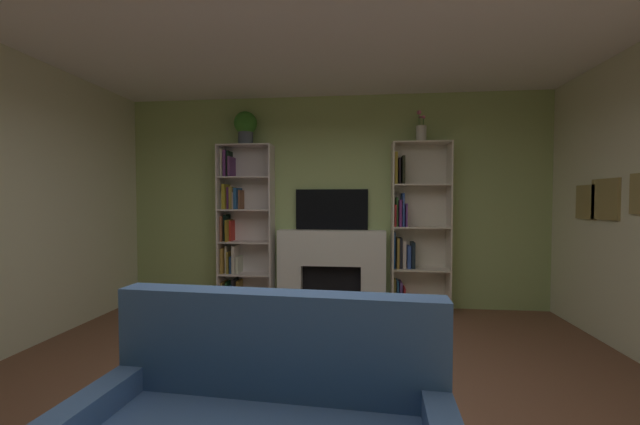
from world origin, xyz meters
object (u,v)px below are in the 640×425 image
Objects in this scene: tv at (332,209)px; bookshelf_right at (413,230)px; fireplace at (331,267)px; potted_plant at (246,126)px; bookshelf_left at (240,228)px; vase_with_flowers at (421,132)px; coffee_table at (289,370)px.

bookshelf_right is at bearing -4.12° from tv.
tv is 0.45× the size of bookshelf_right.
fireplace is 0.70× the size of bookshelf_right.
bookshelf_right is 2.65m from potted_plant.
bookshelf_left reaches higher than fireplace.
potted_plant is 1.10× the size of vase_with_flowers.
potted_plant is at bearing -174.12° from tv.
bookshelf_left is 2.73m from vase_with_flowers.
bookshelf_left is at bearing -179.92° from bookshelf_right.
tv reaches higher than fireplace.
bookshelf_left is at bearing -176.34° from tv.
potted_plant is (-1.17, -0.12, 1.13)m from tv.
tv is 1.54m from vase_with_flowers.
tv is 1.28× the size of coffee_table.
tv is at bearing 3.66° from bookshelf_left.
potted_plant is (0.10, -0.04, 1.39)m from bookshelf_left.
potted_plant is 3.48m from coffee_table.
fireplace is 0.70× the size of bookshelf_left.
fireplace is at bearing -179.44° from bookshelf_right.
bookshelf_left is at bearing 179.67° from fireplace.
vase_with_flowers is at bearing 63.88° from coffee_table.
coffee_table is at bearing -91.80° from tv.
vase_with_flowers is (2.33, -0.00, -0.13)m from potted_plant.
fireplace is 1.58× the size of tv.
bookshelf_right is 2.92m from coffee_table.
tv is at bearing 174.11° from vase_with_flowers.
potted_plant is at bearing -178.42° from fireplace.
vase_with_flowers is (2.43, -0.04, 1.26)m from bookshelf_left.
fireplace is 3.42× the size of potted_plant.
vase_with_flowers is 3.46m from coffee_table.
vase_with_flowers is at bearing -5.89° from tv.
bookshelf_right is 5.36× the size of vase_with_flowers.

